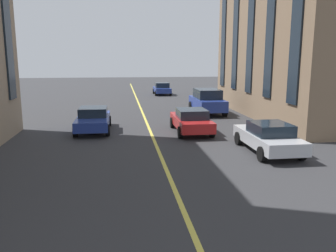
{
  "coord_description": "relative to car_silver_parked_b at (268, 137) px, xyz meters",
  "views": [
    {
      "loc": [
        0.94,
        1.66,
        4.19
      ],
      "look_at": [
        13.24,
        -0.01,
        1.78
      ],
      "focal_mm": 37.38,
      "sensor_mm": 36.0,
      "label": 1
    }
  ],
  "objects": [
    {
      "name": "lane_centre_line",
      "position": [
        4.43,
        4.9,
        -0.7
      ],
      "size": [
        80.0,
        0.16,
        0.01
      ],
      "color": "#D8C64C",
      "rests_on": "ground_plane"
    },
    {
      "name": "car_silver_parked_b",
      "position": [
        0.0,
        0.0,
        0.0
      ],
      "size": [
        4.4,
        1.95,
        1.37
      ],
      "color": "#B7BABF",
      "rests_on": "ground_plane"
    },
    {
      "name": "car_blue_near",
      "position": [
        11.36,
        0.0,
        0.27
      ],
      "size": [
        4.7,
        2.14,
        1.88
      ],
      "color": "navy",
      "rests_on": "ground_plane"
    },
    {
      "name": "car_blue_trailing",
      "position": [
        5.86,
        8.18,
        0.0
      ],
      "size": [
        4.4,
        1.95,
        1.37
      ],
      "color": "navy",
      "rests_on": "ground_plane"
    },
    {
      "name": "car_red_mid",
      "position": [
        4.68,
        2.6,
        0.0
      ],
      "size": [
        4.4,
        1.95,
        1.37
      ],
      "color": "#B21E1E",
      "rests_on": "ground_plane"
    },
    {
      "name": "car_blue_parked_a",
      "position": [
        25.92,
        1.77,
        -0.0
      ],
      "size": [
        3.9,
        1.89,
        1.4
      ],
      "color": "navy",
      "rests_on": "ground_plane"
    },
    {
      "name": "building_right_near",
      "position": [
        9.56,
        -7.32,
        5.59
      ],
      "size": [
        16.36,
        9.56,
        12.59
      ],
      "color": "#846B51",
      "rests_on": "ground_plane"
    }
  ]
}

